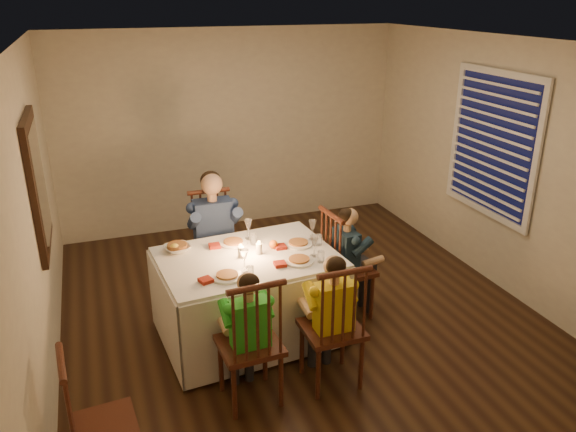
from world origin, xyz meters
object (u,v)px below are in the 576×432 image
object	(u,v)px
dining_table	(248,280)
chair_near_left	(251,398)
chair_adult	(218,294)
child_green	(251,398)
child_yellow	(330,380)
chair_near_right	(330,380)
chair_end	(345,313)
child_teal	(345,313)
serving_bowl	(177,248)
adult	(218,294)

from	to	relation	value
dining_table	chair_near_left	world-z (taller)	dining_table
chair_adult	child_green	xyz separation A→B (m)	(-0.13, -1.71, 0.00)
child_yellow	chair_near_right	bearing A→B (deg)	180.00
chair_end	child_teal	xyz separation A→B (m)	(0.00, -0.00, 0.00)
chair_near_right	chair_end	distance (m)	1.06
chair_end	chair_near_left	bearing A→B (deg)	120.55
child_green	child_teal	xyz separation A→B (m)	(1.24, 0.89, 0.00)
serving_bowl	chair_end	bearing A→B (deg)	-9.61
child_green	child_yellow	xyz separation A→B (m)	(0.68, -0.01, 0.00)
adult	child_green	xyz separation A→B (m)	(-0.13, -1.71, 0.00)
serving_bowl	chair_near_left	bearing A→B (deg)	-74.17
adult	child_green	bearing A→B (deg)	-93.47
chair_near_left	adult	distance (m)	1.71
dining_table	chair_near_left	size ratio (longest dim) A/B	1.48
chair_adult	child_yellow	distance (m)	1.80
child_green	chair_near_right	bearing A→B (deg)	176.26
dining_table	child_yellow	world-z (taller)	dining_table
dining_table	serving_bowl	size ratio (longest dim) A/B	7.21
chair_near_right	chair_end	bearing A→B (deg)	-122.11
dining_table	chair_near_right	size ratio (longest dim) A/B	1.48
child_green	child_yellow	bearing A→B (deg)	176.26
chair_near_left	child_teal	distance (m)	1.53
serving_bowl	chair_adult	bearing A→B (deg)	50.41
dining_table	chair_near_left	distance (m)	1.06
child_teal	serving_bowl	size ratio (longest dim) A/B	4.92
dining_table	child_teal	distance (m)	1.16
chair_adult	child_teal	bearing A→B (deg)	-35.42
child_teal	serving_bowl	bearing A→B (deg)	75.29
adult	serving_bowl	xyz separation A→B (m)	(-0.46, -0.55, 0.85)
dining_table	child_teal	world-z (taller)	dining_table
chair_adult	chair_end	distance (m)	1.38
chair_near_right	serving_bowl	distance (m)	1.76
serving_bowl	dining_table	bearing A→B (deg)	-28.71
adult	child_teal	distance (m)	1.38
child_yellow	serving_bowl	world-z (taller)	serving_bowl
child_green	child_yellow	world-z (taller)	child_yellow
chair_near_left	adult	size ratio (longest dim) A/B	0.83
chair_end	adult	xyz separation A→B (m)	(-1.12, 0.82, 0.00)
chair_adult	child_green	distance (m)	1.71
chair_end	child_teal	size ratio (longest dim) A/B	0.99
child_teal	dining_table	bearing A→B (deg)	87.41
chair_end	adult	bearing A→B (deg)	48.69
chair_near_right	adult	distance (m)	1.80
chair_near_left	child_yellow	distance (m)	0.68
chair_near_right	adult	world-z (taller)	adult
child_green	adult	bearing A→B (deg)	-97.17
dining_table	serving_bowl	world-z (taller)	serving_bowl
child_teal	chair_adult	bearing A→B (deg)	48.69
chair_near_left	chair_end	distance (m)	1.53
serving_bowl	child_teal	bearing A→B (deg)	-9.61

